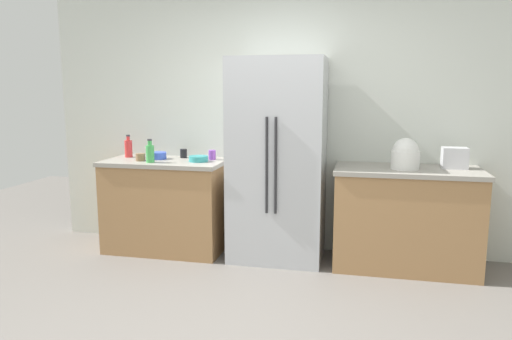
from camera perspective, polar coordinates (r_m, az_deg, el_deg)
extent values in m
plane|color=slate|center=(3.35, -1.42, -19.23)|extent=(10.03, 10.03, 0.00)
cube|color=silver|center=(4.85, 4.11, 6.26)|extent=(5.02, 0.10, 2.67)
cube|color=#9E7247|center=(4.95, -10.57, -4.33)|extent=(1.16, 0.63, 0.88)
cube|color=gray|center=(4.86, -10.73, 0.93)|extent=(1.19, 0.66, 0.04)
cube|color=#9E7247|center=(4.58, 17.27, -5.73)|extent=(1.25, 0.63, 0.88)
cube|color=gray|center=(4.49, 17.55, -0.05)|extent=(1.28, 0.66, 0.04)
cube|color=#B7BABF|center=(4.53, 2.56, 1.12)|extent=(0.87, 0.61, 1.90)
cylinder|color=#262628|center=(4.22, 1.26, 0.52)|extent=(0.02, 0.02, 0.85)
cylinder|color=#262628|center=(4.21, 2.33, 0.48)|extent=(0.02, 0.02, 0.85)
cube|color=silver|center=(4.61, 22.46, 1.33)|extent=(0.21, 0.15, 0.19)
cylinder|color=white|center=(4.42, 17.25, 1.14)|extent=(0.25, 0.25, 0.16)
sphere|color=white|center=(4.41, 17.30, 2.18)|extent=(0.23, 0.23, 0.23)
cylinder|color=red|center=(5.14, -14.87, 2.45)|extent=(0.08, 0.08, 0.17)
cylinder|color=red|center=(5.13, -14.92, 3.65)|extent=(0.03, 0.03, 0.04)
cylinder|color=#333338|center=(5.13, -14.93, 3.97)|extent=(0.04, 0.04, 0.02)
cylinder|color=green|center=(4.72, -12.43, 1.87)|extent=(0.08, 0.08, 0.16)
cylinder|color=green|center=(4.71, -12.48, 3.14)|extent=(0.04, 0.04, 0.05)
cylinder|color=#333338|center=(4.70, -12.49, 3.51)|extent=(0.04, 0.04, 0.02)
cylinder|color=black|center=(4.99, -8.58, 1.96)|extent=(0.07, 0.07, 0.09)
cylinder|color=brown|center=(4.86, -13.53, 1.49)|extent=(0.09, 0.09, 0.07)
cylinder|color=purple|center=(4.82, -5.22, 1.80)|extent=(0.07, 0.07, 0.10)
cylinder|color=teal|center=(4.71, -6.83, 1.33)|extent=(0.19, 0.19, 0.05)
cylinder|color=blue|center=(4.95, -11.52, 1.68)|extent=(0.16, 0.16, 0.07)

